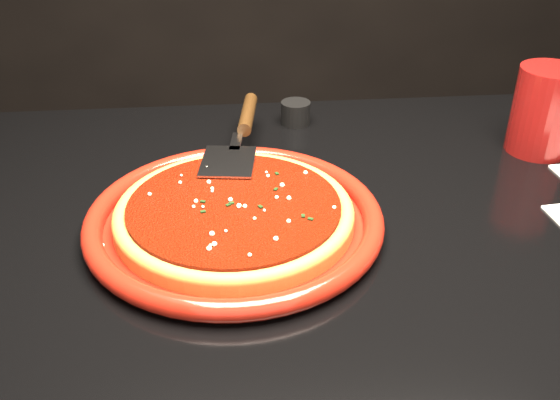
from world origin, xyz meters
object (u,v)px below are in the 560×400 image
(plate, at_px, (235,219))
(cup, at_px, (544,111))
(pizza_server, at_px, (240,133))
(ramekin, at_px, (296,113))

(plate, height_order, cup, cup)
(cup, bearing_deg, pizza_server, 179.43)
(cup, bearing_deg, ramekin, 159.47)
(plate, relative_size, pizza_server, 1.21)
(plate, xyz_separation_m, cup, (0.48, 0.18, 0.05))
(pizza_server, height_order, cup, cup)
(plate, relative_size, ramekin, 7.48)
(plate, bearing_deg, pizza_server, 85.27)
(plate, bearing_deg, ramekin, 70.20)
(pizza_server, height_order, ramekin, pizza_server)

